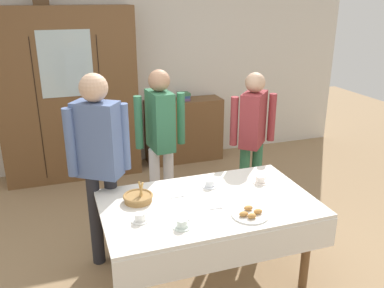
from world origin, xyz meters
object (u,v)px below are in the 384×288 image
wall_cabinet (69,96)px  tea_cup_near_left (182,224)px  person_behind_table_right (160,132)px  person_behind_table_left (253,130)px  tea_cup_back_edge (140,218)px  dining_table (210,214)px  bread_basket (138,197)px  book_stack (184,96)px  tea_cup_far_left (260,180)px  spoon_far_left (218,208)px  person_near_right_end (99,153)px  bookshelf_low (184,130)px  spoon_far_right (180,197)px  tea_cup_center (210,184)px  pastry_plate (250,214)px

wall_cabinet → tea_cup_near_left: 2.93m
person_behind_table_right → person_behind_table_left: size_ratio=1.04×
person_behind_table_right → tea_cup_back_edge: bearing=-111.4°
person_behind_table_right → person_behind_table_left: (0.97, -0.14, -0.04)m
dining_table → bread_basket: 0.59m
dining_table → book_stack: bearing=76.5°
person_behind_table_left → tea_cup_far_left: bearing=-111.9°
spoon_far_left → person_near_right_end: size_ratio=0.07×
dining_table → tea_cup_back_edge: (-0.58, -0.08, 0.12)m
tea_cup_back_edge → tea_cup_far_left: (1.13, 0.29, -0.00)m
bookshelf_low → person_behind_table_left: size_ratio=0.70×
dining_table → bookshelf_low: size_ratio=1.56×
spoon_far_left → spoon_far_right: bearing=128.9°
dining_table → tea_cup_far_left: size_ratio=13.00×
bread_basket → dining_table: bearing=-22.4°
person_near_right_end → tea_cup_near_left: bearing=-61.0°
tea_cup_back_edge → bread_basket: bread_basket is taller
tea_cup_near_left → person_behind_table_left: (1.19, 1.28, 0.18)m
book_stack → tea_cup_far_left: bearing=-91.9°
tea_cup_far_left → wall_cabinet: bearing=121.4°
tea_cup_far_left → person_behind_table_right: person_behind_table_right is taller
person_behind_table_right → bread_basket: bearing=-115.0°
tea_cup_near_left → person_behind_table_right: bearing=81.1°
bookshelf_low → bread_basket: bearing=-115.6°
tea_cup_back_edge → tea_cup_center: same height
tea_cup_back_edge → person_near_right_end: size_ratio=0.08×
bookshelf_low → book_stack: 0.50m
wall_cabinet → bookshelf_low: size_ratio=2.00×
person_near_right_end → person_behind_table_left: size_ratio=1.11×
person_behind_table_left → bread_basket: bearing=-150.5°
dining_table → tea_cup_back_edge: 0.60m
book_stack → person_near_right_end: bearing=-124.0°
tea_cup_back_edge → spoon_far_left: tea_cup_back_edge is taller
tea_cup_back_edge → tea_cup_near_left: bearing=-35.0°
person_behind_table_left → spoon_far_left: bearing=-127.3°
person_near_right_end → person_behind_table_right: bearing=41.2°
book_stack → bread_basket: 2.69m
tea_cup_center → person_near_right_end: 0.97m
spoon_far_left → person_near_right_end: (-0.81, 0.65, 0.32)m
tea_cup_center → spoon_far_right: 0.31m
dining_table → tea_cup_center: bearing=69.1°
tea_cup_center → spoon_far_left: tea_cup_center is taller
bookshelf_low → wall_cabinet: bearing=-178.1°
tea_cup_back_edge → tea_cup_far_left: 1.17m
bread_basket → wall_cabinet: bearing=98.9°
pastry_plate → person_behind_table_right: person_behind_table_right is taller
pastry_plate → bread_basket: bearing=146.6°
tea_cup_far_left → spoon_far_left: size_ratio=1.09×
spoon_far_right → spoon_far_left: 0.35m
dining_table → person_behind_table_left: 1.37m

